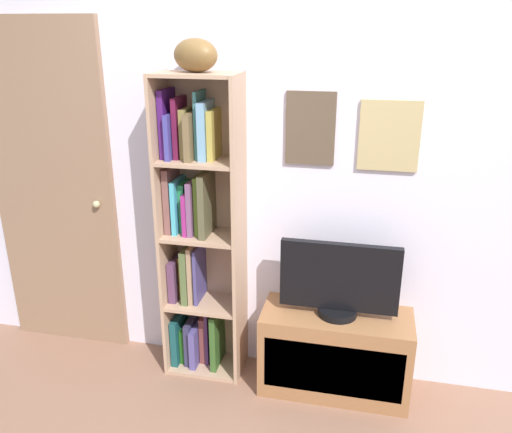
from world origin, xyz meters
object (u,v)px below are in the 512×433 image
(tv_stand, at_px, (335,352))
(door, at_px, (54,193))
(football, at_px, (195,55))
(television, at_px, (339,281))
(bookshelf, at_px, (197,236))

(tv_stand, xyz_separation_m, door, (-1.80, 0.16, 0.80))
(football, distance_m, television, 1.42)
(bookshelf, xyz_separation_m, football, (0.04, -0.03, 1.01))
(door, bearing_deg, bookshelf, -5.20)
(door, bearing_deg, tv_stand, -5.06)
(tv_stand, distance_m, door, 1.98)
(television, distance_m, door, 1.84)
(bookshelf, xyz_separation_m, tv_stand, (0.84, -0.07, -0.63))
(bookshelf, height_order, door, door)
(football, distance_m, door, 1.32)
(football, relative_size, tv_stand, 0.30)
(football, xyz_separation_m, television, (0.80, -0.04, -1.18))
(bookshelf, distance_m, tv_stand, 1.05)
(bookshelf, xyz_separation_m, door, (-0.97, 0.09, 0.17))
(television, bearing_deg, door, 174.97)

